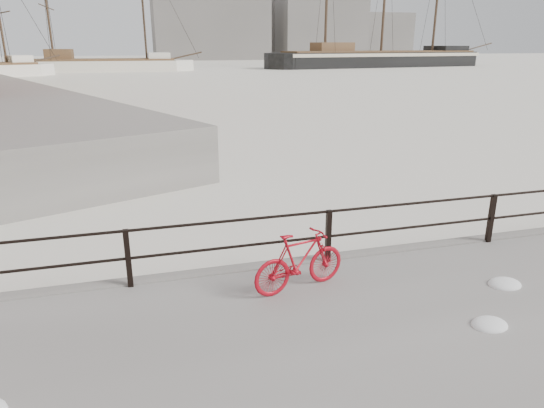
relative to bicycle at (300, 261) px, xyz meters
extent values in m
plane|color=white|center=(0.84, 1.00, -0.85)|extent=(400.00, 400.00, 0.00)
imported|color=#A90B18|center=(0.00, 0.00, 0.00)|extent=(1.66, 0.63, 1.00)
ellipsoid|color=white|center=(3.35, -0.81, -0.40)|extent=(0.56, 0.44, 0.20)
ellipsoid|color=white|center=(2.26, -1.78, -0.40)|extent=(0.54, 0.42, 0.19)
cube|color=gray|center=(20.84, 141.00, 8.15)|extent=(32.00, 18.00, 18.00)
cube|color=gray|center=(55.84, 146.00, 11.15)|extent=(26.00, 20.00, 24.00)
cube|color=gray|center=(78.84, 151.00, 6.15)|extent=(20.00, 16.00, 14.00)
camera|label=1|loc=(-2.37, -6.72, 3.31)|focal=32.00mm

